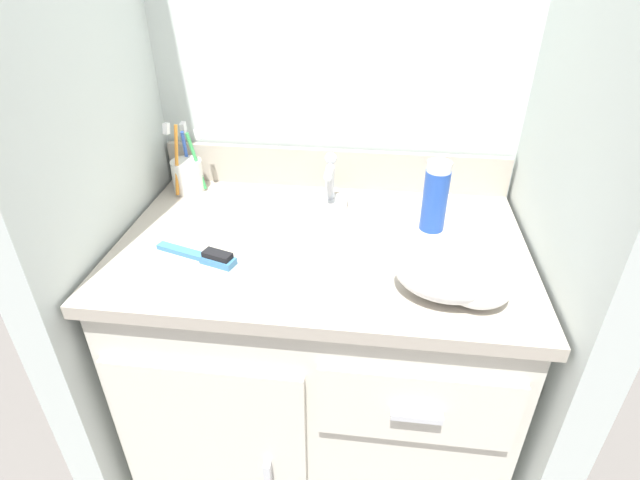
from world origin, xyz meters
name	(u,v)px	position (x,y,z in m)	size (l,w,h in m)	color
ground_plane	(321,456)	(0.00, 0.00, 0.00)	(6.00, 6.00, 0.00)	slate
wall_back	(338,67)	(0.00, 0.34, 1.10)	(1.10, 0.08, 2.20)	silver
wall_left	(77,99)	(-0.51, 0.00, 1.10)	(0.08, 0.67, 2.20)	silver
wall_right	(596,118)	(0.51, 0.00, 1.10)	(0.08, 0.67, 2.20)	silver
vanity	(321,362)	(0.00, 0.00, 0.41)	(0.92, 0.60, 0.79)	silver
backsplash	(334,169)	(0.00, 0.28, 0.85)	(0.92, 0.02, 0.11)	#B2A899
sink_faucet	(330,188)	(0.00, 0.17, 0.84)	(0.09, 0.09, 0.14)	silver
toothbrush_cup	(188,174)	(-0.39, 0.21, 0.84)	(0.09, 0.11, 0.20)	white
shaving_cream_can	(435,197)	(0.25, 0.09, 0.88)	(0.06, 0.06, 0.17)	#234CB2
hairbrush	(206,256)	(-0.24, -0.11, 0.80)	(0.19, 0.08, 0.03)	teal
hand_towel	(457,274)	(0.28, -0.16, 0.84)	(0.22, 0.17, 0.10)	white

